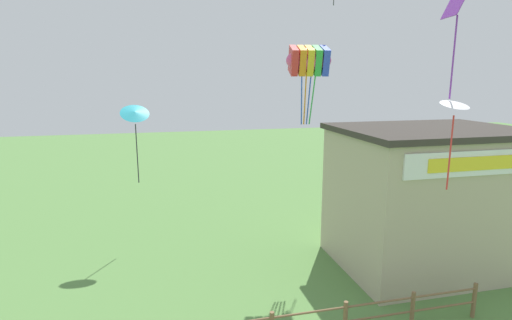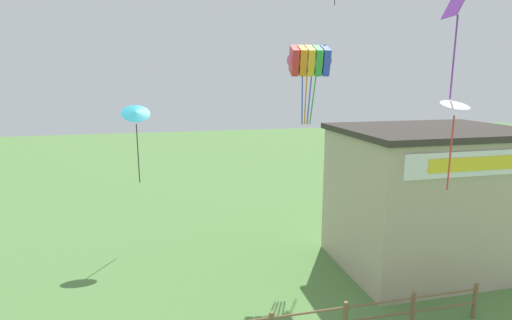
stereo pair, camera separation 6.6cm
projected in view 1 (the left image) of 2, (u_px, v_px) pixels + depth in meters
The scene contains 5 objects.
seaside_building at pixel (426, 197), 17.06m from camera, with size 7.49×5.71×6.02m.
kite_rainbow_parafoil at pixel (309, 61), 16.87m from camera, with size 2.13×1.63×3.38m.
kite_purple_streamer at pixel (458, 9), 11.53m from camera, with size 0.73×1.02×3.52m.
kite_white_delta at pixel (454, 110), 11.78m from camera, with size 0.88×0.86×2.76m.
kite_cyan_delta at pixel (135, 114), 18.79m from camera, with size 1.51×1.37×3.82m.
Camera 1 is at (-2.97, -3.18, 7.95)m, focal length 28.00 mm.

